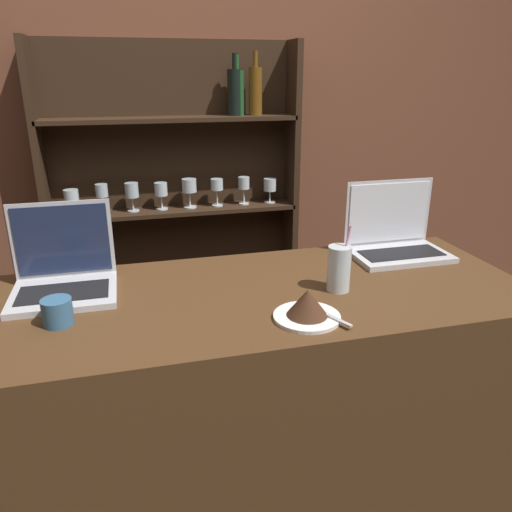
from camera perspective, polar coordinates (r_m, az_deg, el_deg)
name	(u,v)px	position (r m, az deg, el deg)	size (l,w,h in m)	color
bar_counter	(256,431)	(1.73, -0.04, -19.35)	(1.64, 0.66, 1.00)	#4C3019
back_wall	(192,127)	(2.57, -7.28, 14.39)	(7.00, 0.06, 2.70)	brown
back_shelf	(179,215)	(2.55, -8.79, 4.61)	(1.22, 0.18, 1.75)	#332114
laptop_near	(64,273)	(1.56, -21.12, -1.87)	(0.29, 0.24, 0.25)	silver
laptop_far	(395,238)	(1.82, 15.60, 2.03)	(0.33, 0.21, 0.25)	silver
cake_plate	(307,306)	(1.31, 5.89, -5.76)	(0.18, 0.18, 0.08)	white
water_glass	(339,268)	(1.47, 9.46, -1.41)	(0.07, 0.07, 0.20)	silver
coffee_cup	(57,312)	(1.37, -21.75, -5.95)	(0.08, 0.08, 0.07)	#38668C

